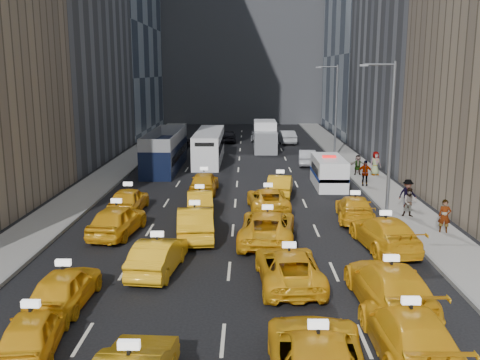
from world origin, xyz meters
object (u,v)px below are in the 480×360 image
(taxi_3, at_px, (409,331))
(box_truck, at_px, (265,136))
(double_decker, at_px, (165,151))
(city_bus, at_px, (209,147))
(taxi_2, at_px, (317,359))
(taxi_0, at_px, (33,331))
(pedestrian_0, at_px, (445,216))
(nypd_van, at_px, (329,172))

(taxi_3, height_order, box_truck, box_truck)
(double_decker, distance_m, city_bus, 5.27)
(taxi_2, distance_m, taxi_3, 3.41)
(taxi_2, bearing_deg, taxi_0, -8.93)
(taxi_0, distance_m, city_bus, 35.12)
(double_decker, relative_size, pedestrian_0, 6.57)
(city_bus, relative_size, box_truck, 1.64)
(double_decker, bearing_deg, taxi_0, -95.06)
(double_decker, height_order, city_bus, double_decker)
(double_decker, bearing_deg, pedestrian_0, -53.69)
(taxi_2, height_order, city_bus, city_bus)
(taxi_3, bearing_deg, taxi_2, 28.92)
(taxi_0, xyz_separation_m, double_decker, (-0.64, 31.11, 0.94))
(nypd_van, distance_m, pedestrian_0, 12.65)
(city_bus, xyz_separation_m, pedestrian_0, (13.89, -22.89, -0.41))
(box_truck, distance_m, pedestrian_0, 31.21)
(taxi_2, xyz_separation_m, city_bus, (-5.48, 36.73, 0.63))
(city_bus, xyz_separation_m, box_truck, (5.50, 7.17, 0.10))
(pedestrian_0, bearing_deg, city_bus, 136.55)
(taxi_0, relative_size, taxi_3, 0.74)
(taxi_3, bearing_deg, double_decker, -69.43)
(nypd_van, height_order, city_bus, city_bus)
(taxi_0, xyz_separation_m, city_bus, (2.93, 34.99, 0.76))
(taxi_3, distance_m, city_bus, 36.07)
(taxi_0, height_order, taxi_2, taxi_2)
(nypd_van, bearing_deg, taxi_0, -122.11)
(nypd_van, bearing_deg, city_bus, 126.70)
(taxi_3, relative_size, nypd_van, 0.96)
(taxi_0, relative_size, pedestrian_0, 2.27)
(taxi_3, bearing_deg, taxi_0, -0.87)
(taxi_0, distance_m, pedestrian_0, 20.72)
(taxi_3, xyz_separation_m, pedestrian_0, (5.44, 12.17, 0.24))
(taxi_3, distance_m, double_decker, 33.43)
(taxi_2, bearing_deg, city_bus, -78.73)
(double_decker, relative_size, box_truck, 1.64)
(taxi_2, height_order, nypd_van, nypd_van)
(taxi_3, height_order, city_bus, city_bus)
(taxi_2, relative_size, city_bus, 0.51)
(taxi_2, distance_m, box_truck, 43.91)
(city_bus, height_order, pedestrian_0, city_bus)
(taxi_2, relative_size, nypd_van, 1.04)
(taxi_0, relative_size, nypd_van, 0.71)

